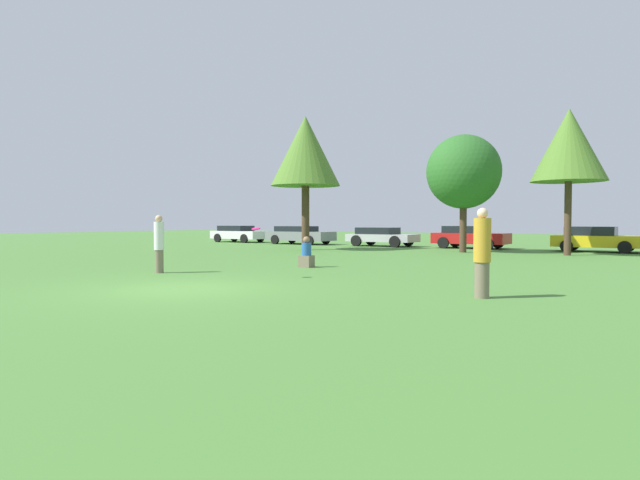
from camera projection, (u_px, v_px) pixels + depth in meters
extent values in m
plane|color=#477A33|center=(182.00, 289.00, 12.11)|extent=(120.00, 120.00, 0.00)
cylinder|color=#726651|center=(159.00, 261.00, 15.84)|extent=(0.25, 0.25, 0.68)
cylinder|color=silver|center=(159.00, 236.00, 15.81)|extent=(0.29, 0.29, 0.83)
sphere|color=tan|center=(159.00, 219.00, 15.79)|extent=(0.21, 0.21, 0.21)
cylinder|color=#726651|center=(482.00, 280.00, 10.65)|extent=(0.29, 0.29, 0.72)
cylinder|color=#BF8C26|center=(482.00, 240.00, 10.62)|extent=(0.34, 0.34, 0.88)
sphere|color=beige|center=(483.00, 213.00, 10.60)|extent=(0.21, 0.21, 0.21)
cylinder|color=#F21E72|center=(256.00, 229.00, 14.26)|extent=(0.23, 0.23, 0.08)
cube|color=#726651|center=(306.00, 261.00, 17.79)|extent=(0.43, 0.36, 0.39)
cylinder|color=#2659A5|center=(306.00, 249.00, 17.78)|extent=(0.32, 0.32, 0.42)
sphere|color=#8C6647|center=(306.00, 240.00, 17.77)|extent=(0.22, 0.22, 0.22)
cylinder|color=#473323|center=(306.00, 218.00, 28.64)|extent=(0.41, 0.41, 3.42)
cone|color=#4C7528|center=(305.00, 151.00, 28.51)|extent=(3.71, 3.71, 3.71)
cylinder|color=#473323|center=(463.00, 222.00, 26.29)|extent=(0.34, 0.34, 2.96)
ellipsoid|color=#286023|center=(464.00, 172.00, 26.21)|extent=(3.60, 3.60, 3.61)
cylinder|color=#473323|center=(568.00, 218.00, 23.98)|extent=(0.31, 0.31, 3.31)
cone|color=#4C7528|center=(569.00, 145.00, 23.86)|extent=(3.25, 3.25, 3.25)
cube|color=silver|center=(239.00, 235.00, 39.16)|extent=(4.29, 1.90, 0.56)
cube|color=black|center=(236.00, 228.00, 39.33)|extent=(2.38, 1.62, 0.38)
cylinder|color=black|center=(260.00, 238.00, 39.14)|extent=(0.63, 0.20, 0.63)
cylinder|color=black|center=(244.00, 239.00, 37.72)|extent=(0.63, 0.20, 0.63)
cylinder|color=black|center=(234.00, 237.00, 40.63)|extent=(0.63, 0.20, 0.63)
cylinder|color=black|center=(218.00, 238.00, 39.20)|extent=(0.63, 0.20, 0.63)
cube|color=slate|center=(300.00, 236.00, 35.76)|extent=(4.67, 2.04, 0.59)
cube|color=black|center=(296.00, 229.00, 35.94)|extent=(2.59, 1.74, 0.35)
cylinder|color=black|center=(326.00, 240.00, 35.72)|extent=(0.62, 0.20, 0.61)
cylinder|color=black|center=(310.00, 240.00, 34.19)|extent=(0.62, 0.20, 0.61)
cylinder|color=black|center=(292.00, 239.00, 37.34)|extent=(0.62, 0.20, 0.61)
cylinder|color=black|center=(275.00, 240.00, 35.81)|extent=(0.62, 0.20, 0.61)
cube|color=#B2B2B7|center=(382.00, 238.00, 32.68)|extent=(4.29, 1.99, 0.45)
cube|color=black|center=(378.00, 231.00, 32.84)|extent=(2.38, 1.69, 0.40)
cylinder|color=black|center=(408.00, 241.00, 32.69)|extent=(0.69, 0.21, 0.68)
cylinder|color=black|center=(395.00, 242.00, 31.19)|extent=(0.69, 0.21, 0.68)
cylinder|color=black|center=(371.00, 240.00, 34.17)|extent=(0.69, 0.21, 0.68)
cylinder|color=black|center=(356.00, 241.00, 32.68)|extent=(0.69, 0.21, 0.68)
cube|color=red|center=(471.00, 238.00, 30.16)|extent=(4.12, 2.04, 0.60)
cube|color=black|center=(466.00, 229.00, 30.32)|extent=(2.29, 1.74, 0.39)
cylinder|color=black|center=(498.00, 243.00, 30.23)|extent=(0.65, 0.19, 0.64)
cylinder|color=black|center=(488.00, 244.00, 28.69)|extent=(0.65, 0.19, 0.64)
cylinder|color=black|center=(455.00, 242.00, 31.65)|extent=(0.65, 0.19, 0.64)
cylinder|color=black|center=(443.00, 243.00, 30.11)|extent=(0.65, 0.19, 0.64)
cube|color=gold|center=(598.00, 241.00, 26.69)|extent=(4.15, 2.03, 0.57)
cube|color=black|center=(591.00, 231.00, 26.84)|extent=(2.31, 1.73, 0.45)
cylinder|color=black|center=(628.00, 246.00, 26.74)|extent=(0.61, 0.20, 0.60)
cylinder|color=black|center=(625.00, 247.00, 25.21)|extent=(0.61, 0.20, 0.60)
cylinder|color=black|center=(573.00, 245.00, 28.18)|extent=(0.61, 0.20, 0.60)
cylinder|color=black|center=(567.00, 246.00, 26.65)|extent=(0.61, 0.20, 0.60)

